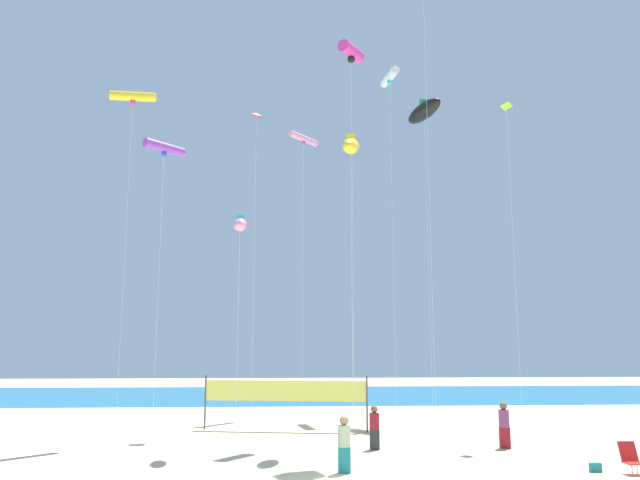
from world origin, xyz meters
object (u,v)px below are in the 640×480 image
object	(u,v)px
folding_beach_chair	(631,457)
kite_white_tube	(390,78)
beachgoer_maroon_shirt	(374,426)
kite_magenta_tube	(351,53)
kite_pink_tube	(303,139)
beachgoer_sage_shirt	(344,442)
kite_yellow_tube	(133,97)
kite_pink_inflatable	(240,225)
kite_yellow_inflatable	(351,146)
beachgoer_plum_shirt	(504,423)
kite_black_inflatable	(424,111)
volleyball_net	(285,393)
beach_handbag	(595,467)
kite_red_diamond	(257,121)
kite_violet_tube	(164,149)
kite_lime_diamond	(507,121)

from	to	relation	value
folding_beach_chair	kite_white_tube	world-z (taller)	kite_white_tube
beachgoer_maroon_shirt	kite_magenta_tube	bearing A→B (deg)	31.21
beachgoer_maroon_shirt	kite_pink_tube	world-z (taller)	kite_pink_tube
beachgoer_sage_shirt	kite_yellow_tube	world-z (taller)	kite_yellow_tube
kite_pink_inflatable	kite_yellow_inflatable	bearing A→B (deg)	13.22
beachgoer_plum_shirt	kite_black_inflatable	distance (m)	19.47
volleyball_net	beachgoer_plum_shirt	bearing A→B (deg)	-33.94
kite_magenta_tube	kite_yellow_inflatable	size ratio (longest dim) A/B	1.44
folding_beach_chair	kite_white_tube	distance (m)	27.44
beachgoer_plum_shirt	kite_magenta_tube	size ratio (longest dim) A/B	0.09
kite_black_inflatable	kite_white_tube	bearing A→B (deg)	116.49
beach_handbag	kite_black_inflatable	world-z (taller)	kite_black_inflatable
kite_red_diamond	kite_yellow_tube	bearing A→B (deg)	152.25
beach_handbag	kite_pink_inflatable	bearing A→B (deg)	155.79
kite_violet_tube	folding_beach_chair	bearing A→B (deg)	-27.94
kite_pink_tube	kite_magenta_tube	world-z (taller)	kite_magenta_tube
beachgoer_plum_shirt	beachgoer_sage_shirt	bearing A→B (deg)	39.23
beach_handbag	kite_violet_tube	world-z (taller)	kite_violet_tube
beachgoer_plum_shirt	volleyball_net	distance (m)	9.70
kite_white_tube	volleyball_net	bearing A→B (deg)	-128.10
kite_red_diamond	kite_black_inflatable	bearing A→B (deg)	22.65
beachgoer_maroon_shirt	beach_handbag	xyz separation A→B (m)	(5.94, -4.48, -0.70)
beachgoer_plum_shirt	kite_black_inflatable	xyz separation A→B (m)	(-0.10, 10.76, 16.22)
folding_beach_chair	kite_pink_inflatable	distance (m)	15.19
kite_black_inflatable	kite_lime_diamond	bearing A→B (deg)	-74.26
beachgoer_maroon_shirt	kite_pink_inflatable	bearing A→B (deg)	113.75
beachgoer_maroon_shirt	kite_yellow_tube	distance (m)	22.99
kite_pink_inflatable	kite_violet_tube	bearing A→B (deg)	140.19
beachgoer_maroon_shirt	kite_magenta_tube	size ratio (longest dim) A/B	0.09
volleyball_net	kite_yellow_inflatable	bearing A→B (deg)	-56.44
beachgoer_plum_shirt	kite_violet_tube	xyz separation A→B (m)	(-13.42, 3.41, 11.35)
kite_pink_inflatable	kite_red_diamond	size ratio (longest dim) A/B	0.57
kite_lime_diamond	kite_pink_tube	bearing A→B (deg)	132.61
kite_pink_inflatable	kite_yellow_tube	bearing A→B (deg)	123.91
kite_pink_tube	kite_red_diamond	world-z (taller)	kite_pink_tube
kite_pink_tube	kite_lime_diamond	xyz separation A→B (m)	(8.97, -9.75, -2.21)
beach_handbag	kite_yellow_tube	bearing A→B (deg)	139.75
kite_yellow_tube	kite_violet_tube	world-z (taller)	kite_yellow_tube
beachgoer_sage_shirt	kite_yellow_tube	xyz separation A→B (m)	(-10.32, 14.77, 16.58)
beachgoer_sage_shirt	kite_violet_tube	xyz separation A→B (m)	(-7.09, 7.64, 11.36)
kite_white_tube	kite_lime_diamond	world-z (taller)	kite_white_tube
kite_pink_tube	kite_yellow_tube	world-z (taller)	kite_yellow_tube
kite_pink_tube	kite_white_tube	size ratio (longest dim) A/B	0.79
kite_pink_tube	kite_violet_tube	size ratio (longest dim) A/B	1.31
volleyball_net	beach_handbag	distance (m)	13.57
beachgoer_sage_shirt	kite_black_inflatable	world-z (taller)	kite_black_inflatable
beachgoer_sage_shirt	kite_violet_tube	world-z (taller)	kite_violet_tube
beachgoer_plum_shirt	kite_violet_tube	world-z (taller)	kite_violet_tube
volleyball_net	kite_pink_tube	bearing A→B (deg)	82.42
beachgoer_sage_shirt	kite_white_tube	world-z (taller)	kite_white_tube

